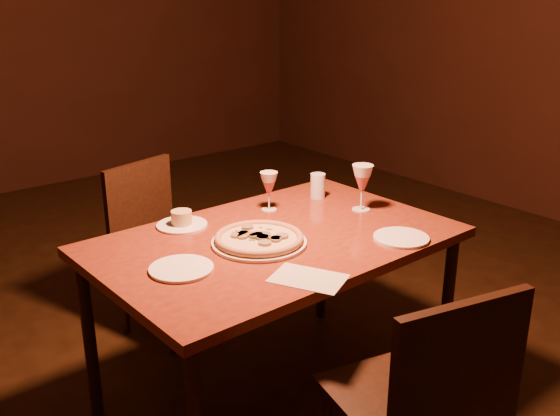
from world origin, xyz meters
TOP-DOWN VIEW (x-y plane):
  - floor at (0.00, 0.00)m, footprint 7.00×7.00m
  - dining_table at (0.12, -0.02)m, footprint 1.34×0.88m
  - chair_near at (0.02, -0.83)m, footprint 0.51×0.51m
  - chair_far at (0.06, 0.79)m, footprint 0.48×0.48m
  - pizza_plate at (0.03, -0.04)m, footprint 0.35×0.35m
  - ramekin_saucer at (-0.09, 0.29)m, footprint 0.20×0.20m
  - wine_glass_far at (0.29, 0.23)m, footprint 0.07×0.07m
  - wine_glass_right at (0.59, -0.02)m, footprint 0.09×0.09m
  - water_tumbler at (0.56, 0.22)m, footprint 0.07×0.07m
  - side_plate_left at (-0.30, -0.06)m, footprint 0.21×0.21m
  - side_plate_near at (0.47, -0.34)m, footprint 0.21×0.21m
  - menu_card at (-0.02, -0.37)m, footprint 0.25×0.28m

SIDE VIEW (x-z plane):
  - floor at x=0.00m, z-range 0.00..0.00m
  - chair_far at x=0.06m, z-range 0.05..0.87m
  - chair_near at x=0.02m, z-range 0.06..0.92m
  - dining_table at x=0.12m, z-range 0.29..1.01m
  - menu_card at x=-0.02m, z-range 0.71..0.72m
  - side_plate_near at x=0.47m, z-range 0.71..0.72m
  - side_plate_left at x=-0.30m, z-range 0.71..0.72m
  - pizza_plate at x=0.03m, z-range 0.71..0.75m
  - ramekin_saucer at x=-0.09m, z-range 0.70..0.77m
  - water_tumbler at x=0.56m, z-range 0.71..0.82m
  - wine_glass_far at x=0.29m, z-range 0.71..0.88m
  - wine_glass_right at x=0.59m, z-range 0.71..0.91m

